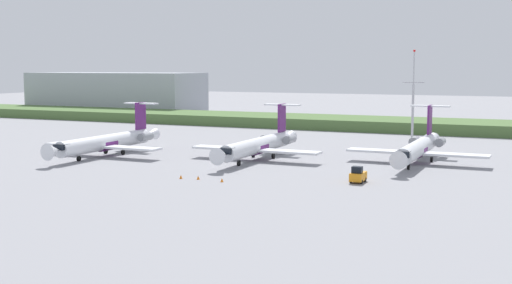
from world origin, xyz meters
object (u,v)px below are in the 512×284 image
object	(u,v)px
antenna_mast	(413,105)
safety_cone_rear_marker	(222,180)
regional_jet_nearest	(108,141)
regional_jet_second	(259,145)
regional_jet_third	(418,148)
safety_cone_mid_marker	(198,178)
baggage_tug	(358,175)
safety_cone_front_marker	(181,177)

from	to	relation	value
antenna_mast	safety_cone_rear_marker	bearing A→B (deg)	-105.03
regional_jet_nearest	regional_jet_second	size ratio (longest dim) A/B	1.00
regional_jet_second	safety_cone_rear_marker	distance (m)	22.90
regional_jet_nearest	regional_jet_third	distance (m)	54.02
regional_jet_nearest	safety_cone_mid_marker	distance (m)	31.11
baggage_tug	safety_cone_mid_marker	xyz separation A→B (m)	(-21.21, -6.80, -0.73)
regional_jet_second	safety_cone_front_marker	size ratio (longest dim) A/B	56.36
regional_jet_second	regional_jet_third	world-z (taller)	same
safety_cone_front_marker	baggage_tug	bearing A→B (deg)	16.94
safety_cone_front_marker	safety_cone_mid_marker	xyz separation A→B (m)	(2.55, 0.44, 0.00)
antenna_mast	safety_cone_front_marker	bearing A→B (deg)	-111.03
regional_jet_second	safety_cone_rear_marker	xyz separation A→B (m)	(4.31, -22.38, -2.26)
safety_cone_mid_marker	baggage_tug	bearing A→B (deg)	17.76
regional_jet_third	safety_cone_front_marker	xyz separation A→B (m)	(-27.87, -29.47, -2.26)
regional_jet_nearest	regional_jet_second	distance (m)	27.43
regional_jet_third	antenna_mast	distance (m)	28.24
regional_jet_third	safety_cone_rear_marker	distance (m)	36.46
regional_jet_nearest	antenna_mast	xyz separation A→B (m)	(46.11, 40.65, 5.53)
baggage_tug	safety_cone_front_marker	bearing A→B (deg)	-163.06
regional_jet_second	regional_jet_third	distance (m)	26.60
safety_cone_front_marker	safety_cone_rear_marker	size ratio (longest dim) A/B	1.00
regional_jet_third	safety_cone_rear_marker	xyz separation A→B (m)	(-21.32, -29.49, -2.26)
baggage_tug	regional_jet_second	bearing A→B (deg)	144.91
safety_cone_front_marker	antenna_mast	bearing A→B (deg)	68.97
regional_jet_third	baggage_tug	world-z (taller)	regional_jet_third
regional_jet_nearest	safety_cone_mid_marker	xyz separation A→B (m)	(26.95, -15.38, -2.26)
antenna_mast	baggage_tug	distance (m)	49.78
regional_jet_third	regional_jet_nearest	bearing A→B (deg)	-165.36
regional_jet_nearest	antenna_mast	distance (m)	61.72
regional_jet_third	antenna_mast	world-z (taller)	antenna_mast
regional_jet_third	safety_cone_front_marker	world-z (taller)	regional_jet_third
regional_jet_second	regional_jet_nearest	bearing A→B (deg)	-166.21
regional_jet_second	safety_cone_mid_marker	world-z (taller)	regional_jet_second
regional_jet_third	baggage_tug	bearing A→B (deg)	-100.46
regional_jet_second	safety_cone_front_marker	xyz separation A→B (m)	(-2.24, -22.36, -2.26)
baggage_tug	safety_cone_rear_marker	world-z (taller)	baggage_tug
regional_jet_nearest	safety_cone_front_marker	distance (m)	29.17
safety_cone_mid_marker	regional_jet_second	bearing A→B (deg)	90.82
regional_jet_nearest	safety_cone_front_marker	world-z (taller)	regional_jet_nearest
regional_jet_third	baggage_tug	size ratio (longest dim) A/B	9.69
safety_cone_rear_marker	regional_jet_second	bearing A→B (deg)	100.91
baggage_tug	safety_cone_mid_marker	world-z (taller)	baggage_tug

